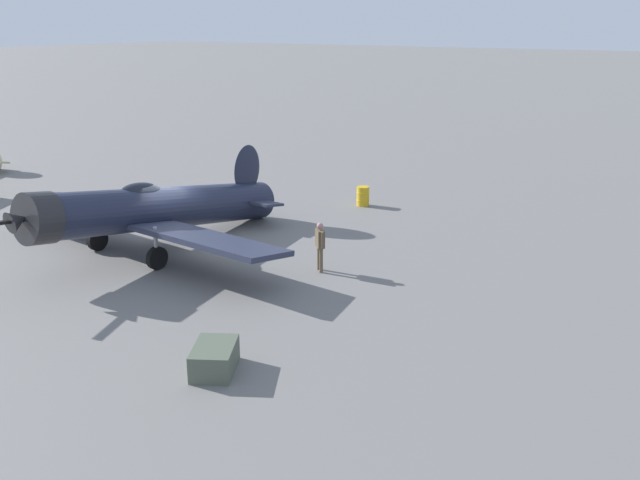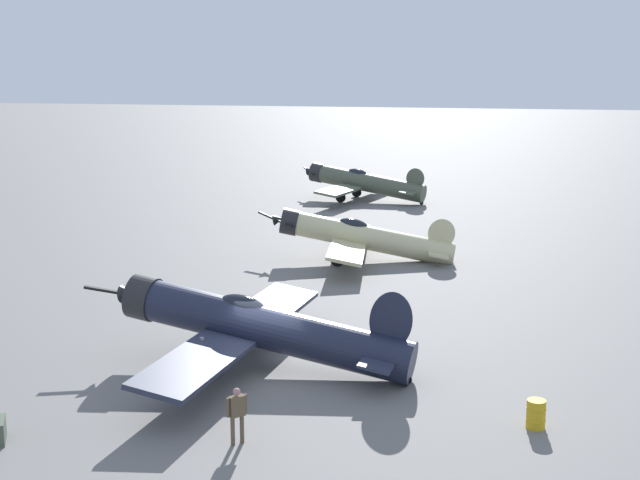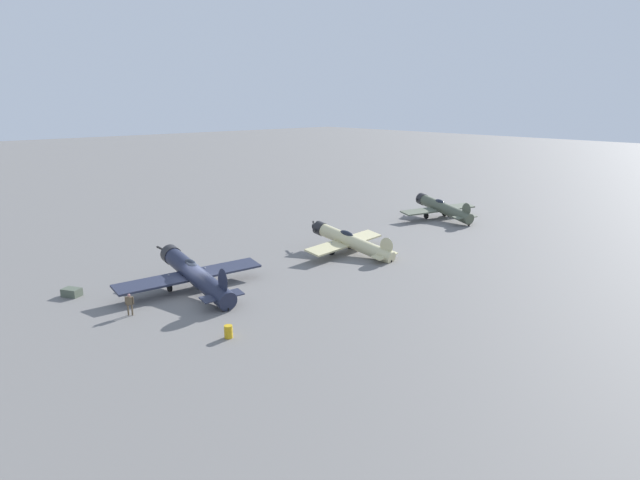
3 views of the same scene
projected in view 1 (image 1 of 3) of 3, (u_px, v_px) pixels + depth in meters
ground_plane at (168, 246)px, 25.93m from camera, size 400.00×400.00×0.00m
airplane_foreground at (154, 210)px, 25.06m from camera, size 12.91×12.72×3.33m
ground_crew_mechanic at (320, 242)px, 23.05m from camera, size 0.52×0.48×1.70m
equipment_crate at (214, 358)px, 16.58m from camera, size 1.55×1.72×0.66m
fuel_drum at (363, 196)px, 31.53m from camera, size 0.61×0.61×0.89m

